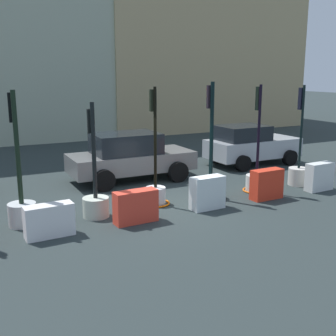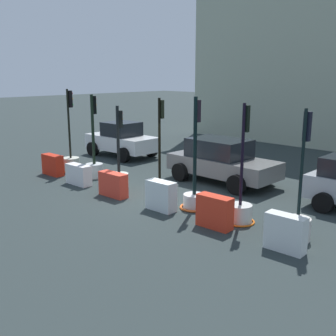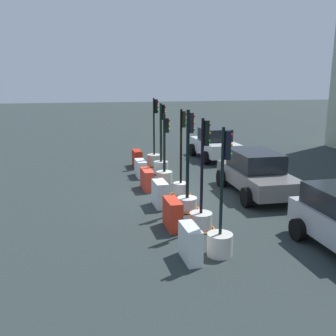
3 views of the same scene
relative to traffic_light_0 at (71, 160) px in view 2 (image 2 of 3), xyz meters
name	(u,v)px [view 2 (image 2 of 3)]	position (x,y,z in m)	size (l,w,h in m)	color
ground_plane	(155,197)	(5.30, -0.05, -0.50)	(120.00, 120.00, 0.00)	#293333
traffic_light_0	(71,160)	(0.00, 0.00, 0.00)	(0.89, 0.89, 3.49)	beige
traffic_light_1	(94,162)	(1.64, 0.05, 0.12)	(0.68, 0.68, 3.33)	silver
traffic_light_2	(119,173)	(3.46, -0.14, 0.04)	(0.69, 0.69, 3.00)	beige
traffic_light_3	(160,180)	(5.33, 0.14, 0.06)	(0.83, 0.83, 3.34)	silver
traffic_light_4	(194,192)	(7.07, -0.06, 0.02)	(0.91, 0.91, 3.46)	silver
traffic_light_5	(240,206)	(8.79, -0.08, -0.02)	(0.86, 0.86, 3.36)	silver
traffic_light_6	(298,219)	(10.54, -0.09, 0.06)	(0.66, 0.66, 3.32)	beige
construction_barrier_0	(53,165)	(0.04, -0.90, -0.07)	(1.08, 0.44, 0.85)	red
construction_barrier_1	(79,175)	(2.08, -1.00, -0.12)	(1.13, 0.46, 0.76)	white
construction_barrier_2	(113,185)	(4.23, -1.02, -0.08)	(1.13, 0.44, 0.83)	#EA3E2B
construction_barrier_3	(161,196)	(6.43, -0.90, -0.04)	(0.99, 0.46, 0.92)	silver
construction_barrier_4	(215,212)	(8.52, -0.90, -0.05)	(1.03, 0.43, 0.90)	red
construction_barrier_5	(285,233)	(10.66, -0.91, -0.05)	(0.98, 0.41, 0.90)	silver
car_white_van	(122,140)	(-0.98, 3.60, 0.34)	(3.88, 2.24, 1.73)	white
car_grey_saloon	(222,161)	(5.72, 3.07, 0.35)	(4.32, 2.20, 1.68)	slate
building_main_facade	(332,33)	(3.55, 16.92, 6.06)	(15.11, 9.50, 13.07)	#A4AF96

